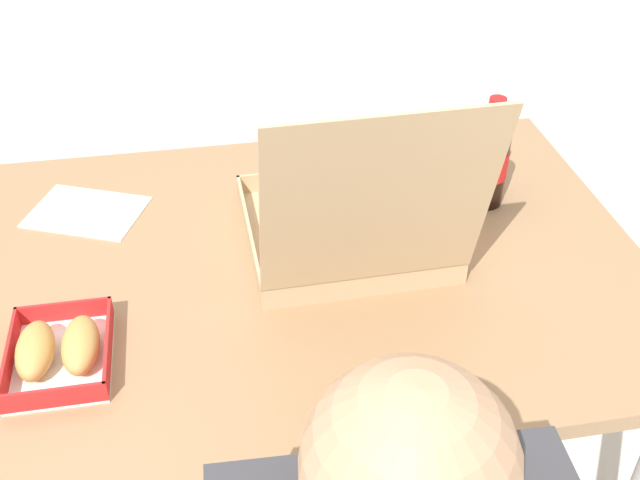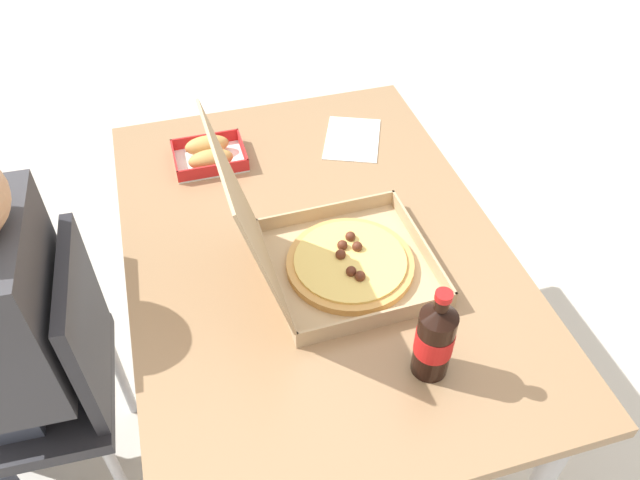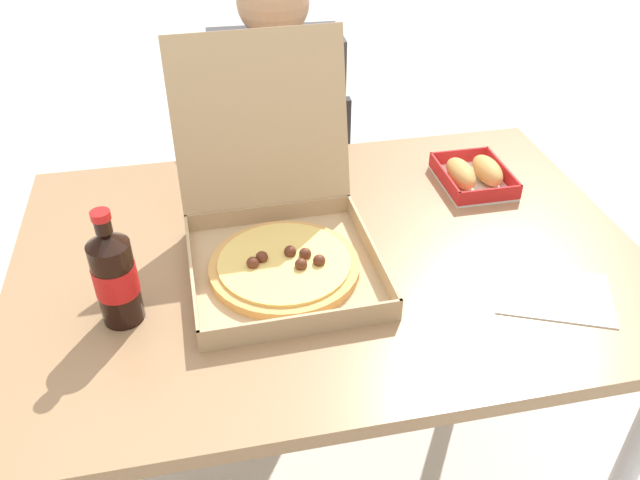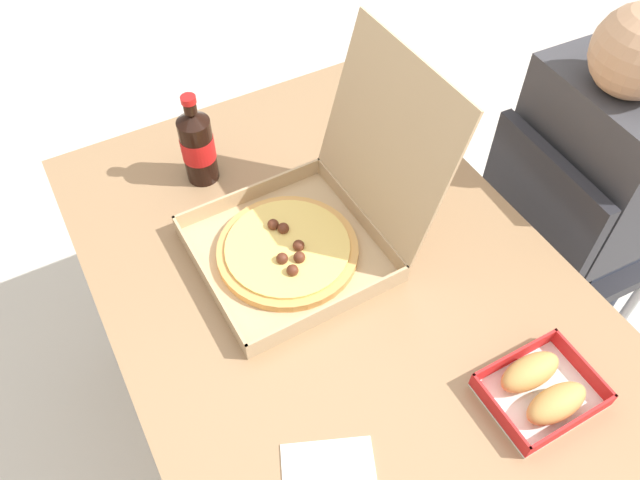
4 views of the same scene
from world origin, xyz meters
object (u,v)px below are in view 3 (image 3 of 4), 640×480
object	(u,v)px
diner_person	(277,124)
bread_side_box	(474,174)
cola_bottle	(115,276)
pizza_box_open	(280,237)
paper_menu	(553,294)
chair	(281,193)

from	to	relation	value
diner_person	bread_side_box	distance (m)	0.67
bread_side_box	cola_bottle	world-z (taller)	cola_bottle
pizza_box_open	paper_menu	world-z (taller)	pizza_box_open
pizza_box_open	cola_bottle	distance (m)	0.32
paper_menu	pizza_box_open	bearing A→B (deg)	179.52
diner_person	pizza_box_open	xyz separation A→B (m)	(-0.10, -0.74, 0.12)
pizza_box_open	paper_menu	bearing A→B (deg)	-23.41
bread_side_box	paper_menu	xyz separation A→B (m)	(-0.01, -0.41, -0.02)
diner_person	pizza_box_open	world-z (taller)	diner_person
chair	pizza_box_open	distance (m)	0.77
diner_person	cola_bottle	world-z (taller)	diner_person
cola_bottle	paper_menu	size ratio (longest dim) A/B	1.07
paper_menu	cola_bottle	bearing A→B (deg)	-164.22
chair	cola_bottle	distance (m)	0.96
bread_side_box	pizza_box_open	bearing A→B (deg)	-157.78
paper_menu	bread_side_box	bearing A→B (deg)	111.47
pizza_box_open	diner_person	bearing A→B (deg)	82.22
diner_person	paper_menu	distance (m)	1.02
bread_side_box	chair	bearing A→B (deg)	128.53
diner_person	bread_side_box	world-z (taller)	diner_person
pizza_box_open	cola_bottle	size ratio (longest dim) A/B	2.03
pizza_box_open	paper_menu	size ratio (longest dim) A/B	2.16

